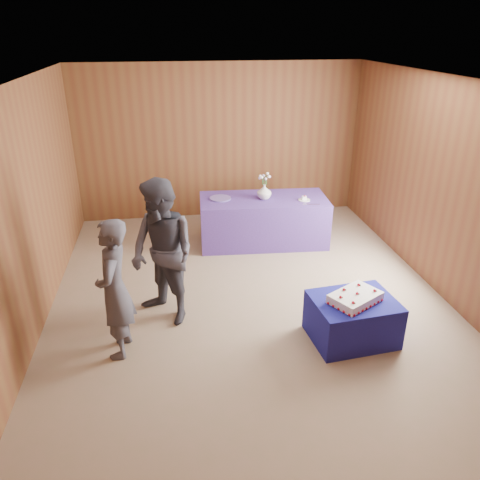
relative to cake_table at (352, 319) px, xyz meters
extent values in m
plane|color=#8C7160|center=(-0.99, 1.07, -0.25)|extent=(6.00, 6.00, 0.00)
cube|color=brown|center=(-0.99, 4.07, 1.10)|extent=(5.00, 0.04, 2.70)
cube|color=brown|center=(-0.99, -1.93, 1.10)|extent=(5.00, 0.04, 2.70)
cube|color=brown|center=(-3.49, 1.07, 1.10)|extent=(0.04, 6.00, 2.70)
cube|color=brown|center=(1.51, 1.07, 1.10)|extent=(0.04, 6.00, 2.70)
cube|color=white|center=(-0.99, 1.07, 2.45)|extent=(5.00, 6.00, 0.04)
cube|color=navy|center=(0.00, 0.00, 0.00)|extent=(0.96, 0.79, 0.50)
cube|color=#533696|center=(-0.46, 2.70, 0.12)|extent=(2.05, 1.03, 0.75)
cube|color=silver|center=(-0.01, -0.03, 0.30)|extent=(0.64, 0.58, 0.10)
sphere|color=#AB0D1F|center=(-0.15, -0.32, 0.26)|extent=(0.03, 0.03, 0.03)
sphere|color=#AB0D1F|center=(0.31, -0.05, 0.26)|extent=(0.03, 0.03, 0.03)
sphere|color=#AB0D1F|center=(-0.33, -0.01, 0.26)|extent=(0.03, 0.03, 0.03)
sphere|color=#AB0D1F|center=(0.13, 0.26, 0.26)|extent=(0.03, 0.03, 0.03)
sphere|color=#AB0D1F|center=(-0.10, -0.19, 0.36)|extent=(0.03, 0.03, 0.03)
cone|color=#155F1B|center=(-0.08, -0.19, 0.35)|extent=(0.02, 0.02, 0.02)
sphere|color=#AB0D1F|center=(0.07, 0.11, 0.36)|extent=(0.03, 0.03, 0.03)
cone|color=#155F1B|center=(0.10, 0.11, 0.35)|extent=(0.02, 0.02, 0.02)
sphere|color=#AB0D1F|center=(-0.01, -0.03, 0.36)|extent=(0.03, 0.03, 0.03)
cone|color=#155F1B|center=(0.01, -0.03, 0.35)|extent=(0.02, 0.02, 0.02)
imported|color=silver|center=(-0.46, 2.69, 0.62)|extent=(0.27, 0.27, 0.23)
cylinder|color=#266128|center=(-0.43, 2.69, 0.80)|extent=(0.01, 0.01, 0.13)
sphere|color=#BCA5D6|center=(-0.38, 2.69, 0.86)|extent=(0.04, 0.04, 0.04)
cylinder|color=#266128|center=(-0.44, 2.71, 0.80)|extent=(0.01, 0.01, 0.13)
sphere|color=white|center=(-0.41, 2.75, 0.86)|extent=(0.04, 0.04, 0.04)
cylinder|color=#266128|center=(-0.46, 2.72, 0.80)|extent=(0.01, 0.01, 0.13)
sphere|color=#BCA5D6|center=(-0.46, 2.77, 0.86)|extent=(0.04, 0.04, 0.04)
cylinder|color=#266128|center=(-0.48, 2.71, 0.80)|extent=(0.01, 0.01, 0.13)
sphere|color=white|center=(-0.52, 2.75, 0.86)|extent=(0.04, 0.04, 0.04)
cylinder|color=#266128|center=(-0.49, 2.69, 0.80)|extent=(0.01, 0.01, 0.13)
sphere|color=#BCA5D6|center=(-0.54, 2.69, 0.86)|extent=(0.04, 0.04, 0.04)
cylinder|color=#266128|center=(-0.48, 2.67, 0.80)|extent=(0.01, 0.01, 0.13)
sphere|color=white|center=(-0.52, 2.63, 0.86)|extent=(0.04, 0.04, 0.04)
cylinder|color=#266128|center=(-0.46, 2.66, 0.80)|extent=(0.01, 0.01, 0.13)
sphere|color=#BCA5D6|center=(-0.46, 2.61, 0.86)|extent=(0.04, 0.04, 0.04)
cylinder|color=#266128|center=(-0.44, 2.67, 0.80)|extent=(0.01, 0.01, 0.13)
sphere|color=white|center=(-0.41, 2.63, 0.86)|extent=(0.04, 0.04, 0.04)
cylinder|color=#6452A5|center=(-1.14, 2.79, 0.51)|extent=(0.35, 0.35, 0.02)
cylinder|color=silver|center=(0.14, 2.52, 0.51)|extent=(0.23, 0.23, 0.01)
cube|color=silver|center=(0.14, 2.52, 0.54)|extent=(0.07, 0.06, 0.06)
sphere|color=#AB0D1F|center=(0.14, 2.50, 0.58)|extent=(0.02, 0.02, 0.02)
cube|color=silver|center=(0.20, 2.33, 0.50)|extent=(0.26, 0.07, 0.00)
imported|color=#3E3D48|center=(-2.54, 0.17, 0.52)|extent=(0.42, 0.60, 1.54)
imported|color=#383742|center=(-2.04, 0.73, 0.62)|extent=(1.04, 1.07, 1.74)
camera|label=1|loc=(-1.92, -4.12, 2.98)|focal=35.00mm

